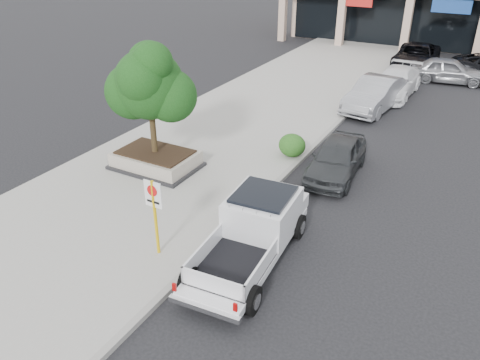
# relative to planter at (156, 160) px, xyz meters

# --- Properties ---
(ground) EXTENTS (120.00, 120.00, 0.00)m
(ground) POSITION_rel_planter_xyz_m (6.12, -2.48, -0.48)
(ground) COLOR black
(ground) RESTS_ON ground
(sidewalk) EXTENTS (8.00, 52.00, 0.15)m
(sidewalk) POSITION_rel_planter_xyz_m (0.62, 3.52, -0.40)
(sidewalk) COLOR gray
(sidewalk) RESTS_ON ground
(curb) EXTENTS (0.20, 52.00, 0.15)m
(curb) POSITION_rel_planter_xyz_m (4.57, 3.52, -0.40)
(curb) COLOR gray
(curb) RESTS_ON ground
(planter) EXTENTS (3.20, 2.20, 0.68)m
(planter) POSITION_rel_planter_xyz_m (0.00, 0.00, 0.00)
(planter) COLOR black
(planter) RESTS_ON sidewalk
(planter_tree) EXTENTS (2.90, 2.55, 4.00)m
(planter_tree) POSITION_rel_planter_xyz_m (0.13, 0.15, 2.94)
(planter_tree) COLOR black
(planter_tree) RESTS_ON planter
(no_parking_sign) EXTENTS (0.55, 0.09, 2.30)m
(no_parking_sign) POSITION_rel_planter_xyz_m (3.43, -4.30, 1.16)
(no_parking_sign) COLOR #E0B10B
(no_parking_sign) RESTS_ON sidewalk
(hedge) EXTENTS (1.10, 0.99, 0.93)m
(hedge) POSITION_rel_planter_xyz_m (4.16, 3.49, 0.14)
(hedge) COLOR #194E16
(hedge) RESTS_ON sidewalk
(pickup_truck) EXTENTS (2.39, 5.54, 1.70)m
(pickup_truck) POSITION_rel_planter_xyz_m (5.77, -3.24, 0.38)
(pickup_truck) COLOR white
(pickup_truck) RESTS_ON ground
(curb_car_a) EXTENTS (1.96, 4.26, 1.41)m
(curb_car_a) POSITION_rel_planter_xyz_m (6.17, 3.03, 0.23)
(curb_car_a) COLOR #2E3133
(curb_car_a) RESTS_ON ground
(curb_car_b) EXTENTS (2.33, 5.16, 1.64)m
(curb_car_b) POSITION_rel_planter_xyz_m (5.49, 11.07, 0.35)
(curb_car_b) COLOR #97999F
(curb_car_b) RESTS_ON ground
(curb_car_c) EXTENTS (2.26, 5.22, 1.49)m
(curb_car_c) POSITION_rel_planter_xyz_m (5.86, 14.01, 0.27)
(curb_car_c) COLOR white
(curb_car_c) RESTS_ON ground
(curb_car_d) EXTENTS (2.95, 5.91, 1.61)m
(curb_car_d) POSITION_rel_planter_xyz_m (5.75, 20.61, 0.33)
(curb_car_d) COLOR black
(curb_car_d) RESTS_ON ground
(lot_car_a) EXTENTS (4.64, 2.39, 1.51)m
(lot_car_a) POSITION_rel_planter_xyz_m (8.12, 18.15, 0.28)
(lot_car_a) COLOR gray
(lot_car_a) RESTS_ON ground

